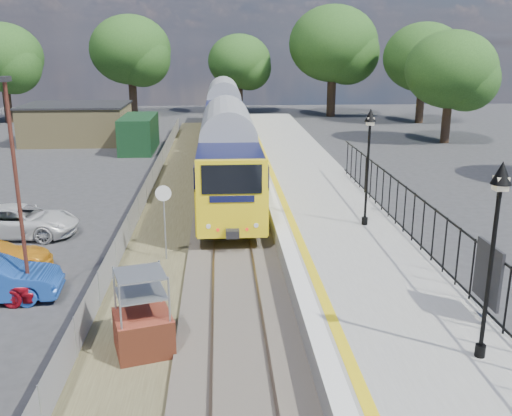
{
  "coord_description": "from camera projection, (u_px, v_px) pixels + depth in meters",
  "views": [
    {
      "loc": [
        -0.42,
        -15.35,
        7.87
      ],
      "look_at": [
        0.88,
        4.85,
        2.0
      ],
      "focal_mm": 40.0,
      "sensor_mm": 36.0,
      "label": 1
    }
  ],
  "objects": [
    {
      "name": "car_white",
      "position": [
        20.0,
        221.0,
        23.98
      ],
      "size": [
        4.97,
        2.65,
        1.33
      ],
      "primitive_type": "imported",
      "rotation": [
        0.0,
        0.0,
        1.48
      ],
      "color": "silver",
      "rests_on": "ground"
    },
    {
      "name": "train",
      "position": [
        225.0,
        123.0,
        40.82
      ],
      "size": [
        2.82,
        40.83,
        3.51
      ],
      "color": "yellow",
      "rests_on": "ground"
    },
    {
      "name": "brick_plinth",
      "position": [
        142.0,
        314.0,
        14.77
      ],
      "size": [
        1.77,
        1.77,
        2.3
      ],
      "rotation": [
        0.0,
        0.0,
        0.28
      ],
      "color": "#964026",
      "rests_on": "ground"
    },
    {
      "name": "victorian_lamp_south",
      "position": [
        497.0,
        216.0,
        12.24
      ],
      "size": [
        0.44,
        0.44,
        4.6
      ],
      "color": "black",
      "rests_on": "platform"
    },
    {
      "name": "victorian_lamp_north",
      "position": [
        369.0,
        140.0,
        21.81
      ],
      "size": [
        0.44,
        0.44,
        4.6
      ],
      "color": "black",
      "rests_on": "platform"
    },
    {
      "name": "ground",
      "position": [
        237.0,
        318.0,
        16.93
      ],
      "size": [
        120.0,
        120.0,
        0.0
      ],
      "primitive_type": "plane",
      "color": "#2D2D30",
      "rests_on": "ground"
    },
    {
      "name": "wire_fence",
      "position": [
        144.0,
        197.0,
        28.01
      ],
      "size": [
        0.06,
        52.0,
        1.2
      ],
      "color": "#999EA3",
      "rests_on": "ground"
    },
    {
      "name": "speed_sign",
      "position": [
        164.0,
        210.0,
        20.89
      ],
      "size": [
        0.59,
        0.12,
        2.91
      ],
      "rotation": [
        0.0,
        0.0,
        0.1
      ],
      "color": "#999EA3",
      "rests_on": "ground"
    },
    {
      "name": "palisade_fence",
      "position": [
        431.0,
        231.0,
        18.96
      ],
      "size": [
        0.12,
        26.0,
        2.0
      ],
      "color": "black",
      "rests_on": "platform"
    },
    {
      "name": "tree_line",
      "position": [
        237.0,
        56.0,
        55.42
      ],
      "size": [
        56.8,
        43.8,
        11.88
      ],
      "color": "#332319",
      "rests_on": "ground"
    },
    {
      "name": "outbuilding",
      "position": [
        89.0,
        125.0,
        45.74
      ],
      "size": [
        10.8,
        10.1,
        3.12
      ],
      "color": "#9C8B58",
      "rests_on": "ground"
    },
    {
      "name": "carpark_lamp",
      "position": [
        16.0,
        179.0,
        16.93
      ],
      "size": [
        0.25,
        0.5,
        6.97
      ],
      "color": "#50241A",
      "rests_on": "ground"
    },
    {
      "name": "platform_edge",
      "position": [
        280.0,
        212.0,
        24.48
      ],
      "size": [
        0.9,
        70.0,
        0.01
      ],
      "color": "silver",
      "rests_on": "platform"
    },
    {
      "name": "platform",
      "position": [
        328.0,
        221.0,
        24.73
      ],
      "size": [
        5.0,
        70.0,
        0.9
      ],
      "primitive_type": "cube",
      "color": "gray",
      "rests_on": "ground"
    },
    {
      "name": "track_bed",
      "position": [
        220.0,
        219.0,
        26.15
      ],
      "size": [
        5.9,
        80.0,
        0.29
      ],
      "color": "#473F38",
      "rests_on": "ground"
    }
  ]
}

